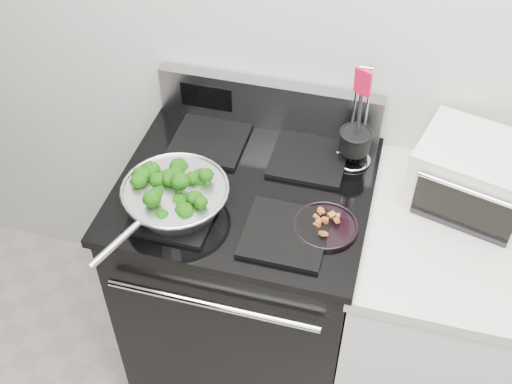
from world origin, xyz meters
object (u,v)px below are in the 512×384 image
(bacon_plate, at_px, (326,223))
(gas_range, at_px, (247,275))
(utensil_holder, at_px, (354,146))
(toaster_oven, at_px, (478,176))
(skillet, at_px, (175,196))

(bacon_plate, bearing_deg, gas_range, 157.54)
(gas_range, xyz_separation_m, bacon_plate, (0.28, -0.11, 0.48))
(utensil_holder, bearing_deg, gas_range, -123.14)
(utensil_holder, relative_size, toaster_oven, 0.85)
(skillet, distance_m, utensil_holder, 0.59)
(skillet, bearing_deg, bacon_plate, 24.47)
(bacon_plate, height_order, toaster_oven, toaster_oven)
(gas_range, relative_size, utensil_holder, 3.11)
(gas_range, height_order, skillet, gas_range)
(gas_range, bearing_deg, bacon_plate, -22.46)
(skillet, xyz_separation_m, bacon_plate, (0.45, 0.04, -0.03))
(gas_range, relative_size, toaster_oven, 2.66)
(skillet, bearing_deg, utensil_holder, 55.53)
(skillet, height_order, utensil_holder, utensil_holder)
(gas_range, distance_m, bacon_plate, 0.57)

